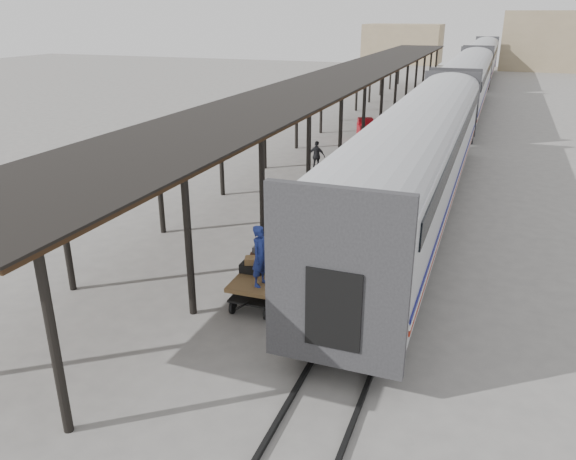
% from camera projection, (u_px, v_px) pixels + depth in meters
% --- Properties ---
extents(ground, '(160.00, 160.00, 0.00)m').
position_uv_depth(ground, '(266.00, 290.00, 16.86)').
color(ground, slate).
rests_on(ground, ground).
extents(train, '(3.45, 76.01, 4.01)m').
position_uv_depth(train, '(466.00, 81.00, 44.36)').
color(train, silver).
rests_on(train, ground).
extents(canopy, '(4.90, 64.30, 4.15)m').
position_uv_depth(canopy, '(356.00, 73.00, 37.47)').
color(canopy, '#422B19').
rests_on(canopy, ground).
extents(rails, '(1.54, 150.00, 0.12)m').
position_uv_depth(rails, '(463.00, 114.00, 45.49)').
color(rails, black).
rests_on(rails, ground).
extents(building_far, '(18.00, 10.00, 8.00)m').
position_uv_depth(building_far, '(569.00, 41.00, 78.97)').
color(building_far, tan).
rests_on(building_far, ground).
extents(building_left, '(12.00, 8.00, 6.00)m').
position_uv_depth(building_left, '(403.00, 44.00, 90.63)').
color(building_left, tan).
rests_on(building_left, ground).
extents(baggage_cart, '(1.31, 2.43, 0.86)m').
position_uv_depth(baggage_cart, '(262.00, 280.00, 15.99)').
color(baggage_cart, brown).
rests_on(baggage_cart, ground).
extents(suitcase_stack, '(1.24, 1.12, 0.58)m').
position_uv_depth(suitcase_stack, '(261.00, 262.00, 16.20)').
color(suitcase_stack, '#3E3E41').
rests_on(suitcase_stack, baggage_cart).
extents(luggage_tug, '(1.52, 1.88, 1.44)m').
position_uv_depth(luggage_tug, '(366.00, 131.00, 35.89)').
color(luggage_tug, maroon).
rests_on(luggage_tug, ground).
extents(porter, '(0.53, 0.69, 1.71)m').
position_uv_depth(porter, '(261.00, 256.00, 14.96)').
color(porter, navy).
rests_on(porter, baggage_cart).
extents(pedestrian, '(0.96, 0.48, 1.58)m').
position_uv_depth(pedestrian, '(317.00, 156.00, 29.19)').
color(pedestrian, black).
rests_on(pedestrian, ground).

